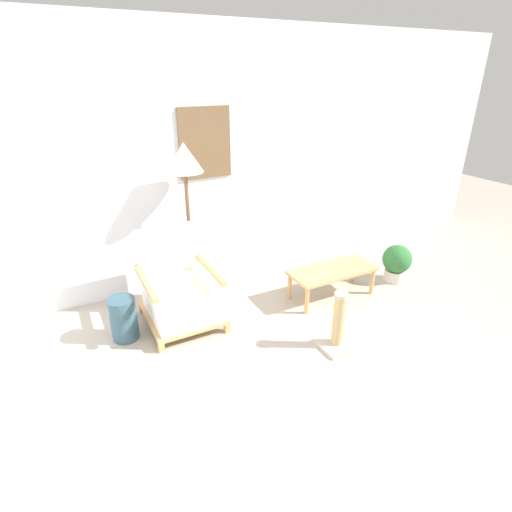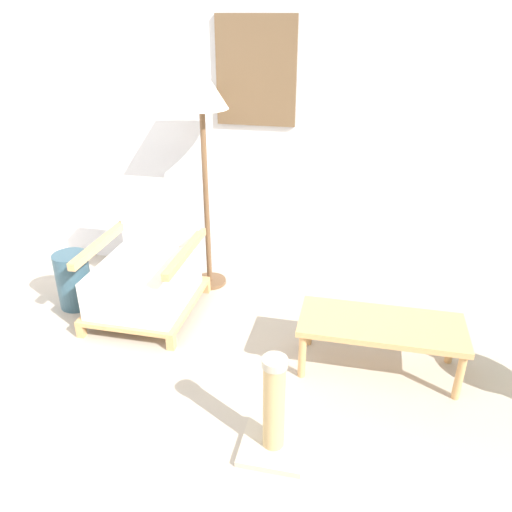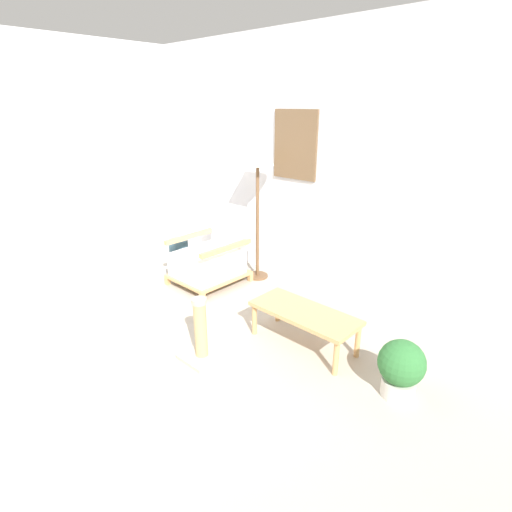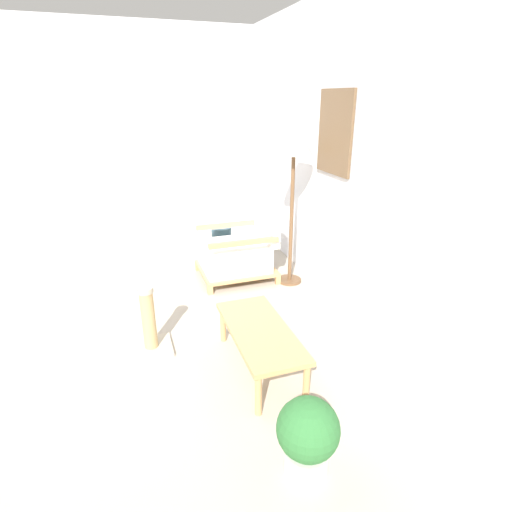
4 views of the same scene
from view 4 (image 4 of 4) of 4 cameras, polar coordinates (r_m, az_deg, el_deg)
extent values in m
plane|color=#A89E8E|center=(3.52, -22.92, -11.74)|extent=(14.00, 14.00, 0.00)
cube|color=silver|center=(3.56, 13.74, 13.24)|extent=(8.00, 0.06, 2.70)
cube|color=brown|center=(3.74, 11.20, 16.92)|extent=(0.56, 0.02, 0.72)
cube|color=silver|center=(5.57, -18.59, 15.68)|extent=(0.06, 8.00, 2.70)
cube|color=tan|center=(4.59, -8.32, -1.51)|extent=(0.05, 0.05, 0.09)
cube|color=tan|center=(4.03, -6.58, -4.85)|extent=(0.05, 0.05, 0.09)
cube|color=tan|center=(4.76, 0.31, -0.39)|extent=(0.05, 0.05, 0.09)
cube|color=tan|center=(4.23, 3.12, -3.43)|extent=(0.05, 0.05, 0.09)
cube|color=tan|center=(4.36, -2.86, -1.74)|extent=(0.68, 0.78, 0.03)
cube|color=white|center=(4.30, -3.15, 0.04)|extent=(0.60, 0.68, 0.27)
cube|color=white|center=(4.28, 1.53, 5.32)|extent=(0.60, 0.08, 0.49)
cube|color=tan|center=(4.50, -4.06, 4.45)|extent=(0.05, 0.72, 0.05)
cube|color=tan|center=(3.94, -1.70, 1.92)|extent=(0.05, 0.72, 0.05)
cylinder|color=brown|center=(4.30, 4.79, -3.44)|extent=(0.25, 0.25, 0.03)
cylinder|color=brown|center=(4.06, 5.08, 5.09)|extent=(0.04, 0.04, 1.31)
cone|color=silver|center=(3.91, 5.48, 16.33)|extent=(0.36, 0.36, 0.28)
cube|color=tan|center=(2.85, 0.57, -10.68)|extent=(0.94, 0.40, 0.04)
cylinder|color=tan|center=(3.25, -4.74, -9.75)|extent=(0.04, 0.04, 0.29)
cylinder|color=tan|center=(2.59, 0.34, -19.24)|extent=(0.04, 0.04, 0.29)
cylinder|color=tan|center=(3.33, 0.73, -8.83)|extent=(0.04, 0.04, 0.29)
cylinder|color=tan|center=(2.69, 7.20, -17.61)|extent=(0.04, 0.04, 0.29)
cylinder|color=#2D4C5B|center=(4.81, -4.91, 1.81)|extent=(0.24, 0.24, 0.41)
cylinder|color=beige|center=(2.38, 7.18, -26.82)|extent=(0.24, 0.24, 0.13)
sphere|color=#2D6B33|center=(2.23, 7.45, -23.31)|extent=(0.33, 0.33, 0.33)
cube|color=#B2A893|center=(3.31, -14.65, -12.56)|extent=(0.31, 0.31, 0.03)
cylinder|color=tan|center=(3.18, -15.08, -8.83)|extent=(0.10, 0.10, 0.47)
cylinder|color=#B2A893|center=(3.06, -15.55, -4.71)|extent=(0.12, 0.12, 0.04)
camera|label=1|loc=(5.21, -46.69, 19.73)|focal=28.00mm
camera|label=2|loc=(2.97, -55.73, 14.28)|focal=35.00mm
camera|label=3|loc=(1.72, -92.40, 3.02)|focal=28.00mm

